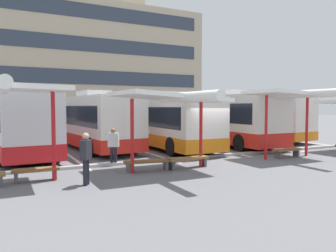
{
  "coord_description": "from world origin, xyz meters",
  "views": [
    {
      "loc": [
        -9.28,
        -13.91,
        2.57
      ],
      "look_at": [
        -1.26,
        1.89,
        1.53
      ],
      "focal_mm": 35.22,
      "sensor_mm": 36.0,
      "label": 1
    }
  ],
  "objects_px": {
    "coach_bus_0": "(18,124)",
    "bench_3": "(188,160)",
    "coach_bus_2": "(157,122)",
    "bench_2": "(147,163)",
    "bench_4": "(287,151)",
    "coach_bus_4": "(242,118)",
    "coach_bus_1": "(86,121)",
    "bench_1": "(36,172)",
    "waiting_shelter_2": "(292,96)",
    "waiting_passenger_1": "(86,155)",
    "coach_bus_3": "(212,119)",
    "waiting_shelter_0": "(4,90)",
    "waiting_shelter_1": "(172,99)",
    "waiting_passenger_0": "(113,144)"
  },
  "relations": [
    {
      "from": "bench_2",
      "to": "bench_4",
      "type": "distance_m",
      "value": 7.7
    },
    {
      "from": "coach_bus_2",
      "to": "waiting_shelter_0",
      "type": "height_order",
      "value": "coach_bus_2"
    },
    {
      "from": "coach_bus_0",
      "to": "waiting_passenger_1",
      "type": "relative_size",
      "value": 6.53
    },
    {
      "from": "waiting_passenger_0",
      "to": "waiting_shelter_0",
      "type": "bearing_deg",
      "value": -152.45
    },
    {
      "from": "waiting_shelter_1",
      "to": "bench_4",
      "type": "xyz_separation_m",
      "value": [
        6.8,
        0.41,
        -2.55
      ]
    },
    {
      "from": "coach_bus_2",
      "to": "bench_1",
      "type": "relative_size",
      "value": 7.83
    },
    {
      "from": "bench_1",
      "to": "waiting_passenger_1",
      "type": "relative_size",
      "value": 0.9
    },
    {
      "from": "bench_4",
      "to": "bench_1",
      "type": "bearing_deg",
      "value": 179.47
    },
    {
      "from": "coach_bus_1",
      "to": "bench_1",
      "type": "distance_m",
      "value": 10.08
    },
    {
      "from": "coach_bus_1",
      "to": "waiting_shelter_2",
      "type": "distance_m",
      "value": 12.5
    },
    {
      "from": "coach_bus_2",
      "to": "bench_2",
      "type": "distance_m",
      "value": 8.58
    },
    {
      "from": "waiting_shelter_2",
      "to": "waiting_passenger_1",
      "type": "bearing_deg",
      "value": -174.32
    },
    {
      "from": "waiting_shelter_0",
      "to": "bench_3",
      "type": "bearing_deg",
      "value": 1.19
    },
    {
      "from": "bench_3",
      "to": "coach_bus_3",
      "type": "bearing_deg",
      "value": 49.94
    },
    {
      "from": "bench_2",
      "to": "waiting_passenger_1",
      "type": "height_order",
      "value": "waiting_passenger_1"
    },
    {
      "from": "waiting_shelter_1",
      "to": "waiting_shelter_2",
      "type": "height_order",
      "value": "waiting_shelter_2"
    },
    {
      "from": "bench_3",
      "to": "waiting_shelter_2",
      "type": "distance_m",
      "value": 6.51
    },
    {
      "from": "coach_bus_0",
      "to": "bench_3",
      "type": "bearing_deg",
      "value": -52.16
    },
    {
      "from": "coach_bus_4",
      "to": "bench_1",
      "type": "xyz_separation_m",
      "value": [
        -16.46,
        -9.05,
        -1.3
      ]
    },
    {
      "from": "bench_2",
      "to": "waiting_passenger_0",
      "type": "xyz_separation_m",
      "value": [
        -0.77,
        1.96,
        0.6
      ]
    },
    {
      "from": "bench_3",
      "to": "waiting_passenger_1",
      "type": "distance_m",
      "value": 4.67
    },
    {
      "from": "coach_bus_1",
      "to": "coach_bus_2",
      "type": "xyz_separation_m",
      "value": [
        4.15,
        -1.84,
        -0.04
      ]
    },
    {
      "from": "coach_bus_4",
      "to": "waiting_shelter_2",
      "type": "distance_m",
      "value": 10.57
    },
    {
      "from": "waiting_shelter_1",
      "to": "waiting_passenger_0",
      "type": "distance_m",
      "value": 3.45
    },
    {
      "from": "coach_bus_3",
      "to": "waiting_shelter_0",
      "type": "height_order",
      "value": "coach_bus_3"
    },
    {
      "from": "bench_2",
      "to": "waiting_shelter_2",
      "type": "xyz_separation_m",
      "value": [
        7.7,
        -0.17,
        2.77
      ]
    },
    {
      "from": "coach_bus_0",
      "to": "bench_3",
      "type": "distance_m",
      "value": 10.05
    },
    {
      "from": "coach_bus_0",
      "to": "waiting_shelter_0",
      "type": "xyz_separation_m",
      "value": [
        -0.71,
        -8.01,
        1.49
      ]
    },
    {
      "from": "bench_2",
      "to": "waiting_passenger_1",
      "type": "bearing_deg",
      "value": -155.97
    },
    {
      "from": "coach_bus_3",
      "to": "waiting_passenger_1",
      "type": "bearing_deg",
      "value": -141.33
    },
    {
      "from": "coach_bus_0",
      "to": "coach_bus_4",
      "type": "distance_m",
      "value": 16.72
    },
    {
      "from": "bench_4",
      "to": "coach_bus_4",
      "type": "bearing_deg",
      "value": 63.13
    },
    {
      "from": "waiting_shelter_0",
      "to": "bench_1",
      "type": "height_order",
      "value": "waiting_shelter_0"
    },
    {
      "from": "coach_bus_3",
      "to": "waiting_shelter_2",
      "type": "relative_size",
      "value": 2.84
    },
    {
      "from": "coach_bus_4",
      "to": "bench_3",
      "type": "xyz_separation_m",
      "value": [
        -10.54,
        -9.34,
        -1.29
      ]
    },
    {
      "from": "coach_bus_2",
      "to": "bench_2",
      "type": "height_order",
      "value": "coach_bus_2"
    },
    {
      "from": "coach_bus_0",
      "to": "coach_bus_3",
      "type": "bearing_deg",
      "value": -0.84
    },
    {
      "from": "coach_bus_2",
      "to": "waiting_passenger_0",
      "type": "xyz_separation_m",
      "value": [
        -4.68,
        -5.58,
        -0.65
      ]
    },
    {
      "from": "coach_bus_2",
      "to": "bench_4",
      "type": "height_order",
      "value": "coach_bus_2"
    },
    {
      "from": "coach_bus_1",
      "to": "coach_bus_2",
      "type": "distance_m",
      "value": 4.53
    },
    {
      "from": "coach_bus_0",
      "to": "bench_1",
      "type": "height_order",
      "value": "coach_bus_0"
    },
    {
      "from": "coach_bus_4",
      "to": "bench_4",
      "type": "bearing_deg",
      "value": -116.87
    },
    {
      "from": "coach_bus_3",
      "to": "bench_1",
      "type": "relative_size",
      "value": 8.05
    },
    {
      "from": "waiting_passenger_1",
      "to": "bench_3",
      "type": "bearing_deg",
      "value": 13.56
    },
    {
      "from": "coach_bus_1",
      "to": "bench_4",
      "type": "bearing_deg",
      "value": -49.59
    },
    {
      "from": "waiting_passenger_0",
      "to": "waiting_passenger_1",
      "type": "bearing_deg",
      "value": -121.36
    },
    {
      "from": "waiting_shelter_1",
      "to": "bench_4",
      "type": "bearing_deg",
      "value": 3.43
    },
    {
      "from": "coach_bus_2",
      "to": "waiting_shelter_0",
      "type": "bearing_deg",
      "value": -138.89
    },
    {
      "from": "bench_3",
      "to": "waiting_passenger_1",
      "type": "xyz_separation_m",
      "value": [
        -4.5,
        -1.08,
        0.66
      ]
    },
    {
      "from": "coach_bus_3",
      "to": "bench_2",
      "type": "height_order",
      "value": "coach_bus_3"
    }
  ]
}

